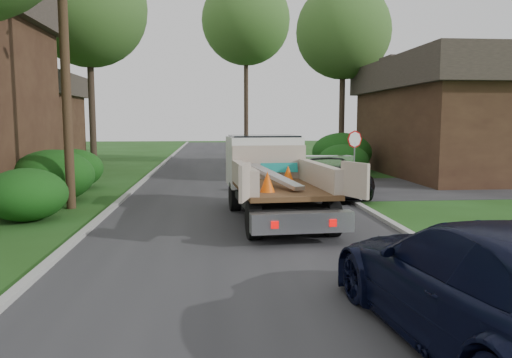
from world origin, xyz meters
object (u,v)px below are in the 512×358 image
Objects in this scene: tree_left_far at (88,8)px; black_pickup at (327,176)px; navy_suv at (488,286)px; flatbed_truck at (270,172)px; utility_pole at (65,49)px; tree_right_far at (343,32)px; house_left_far at (16,118)px; stop_sign at (354,147)px; tree_center_far at (246,21)px; house_right at (471,116)px.

tree_left_far is 2.28× the size of black_pickup.
navy_suv is at bearing -95.17° from black_pickup.
tree_left_far is 17.82m from flatbed_truck.
tree_right_far is at bearing 49.16° from utility_pole.
tree_right_far reaches higher than house_left_far.
house_left_far reaches higher than stop_sign.
navy_suv is (0.60, -36.00, -10.14)m from tree_center_far.
stop_sign is 0.33× the size of house_left_far.
house_right reaches higher than navy_suv.
tree_left_far is at bearing 137.52° from black_pickup.
navy_suv is (8.08, -10.98, -4.34)m from utility_pole.
utility_pole is 0.77× the size of house_right.
house_right is at bearing -47.49° from tree_right_far.
tree_right_far reaches higher than utility_pole.
house_left_far reaches higher than black_pickup.
house_left_far is 0.52× the size of tree_center_far.
flatbed_truck is (14.43, -18.70, -1.74)m from house_left_far.
house_right is at bearing 35.38° from black_pickup.
utility_pole is at bearing -153.99° from house_right.
house_right is 2.42× the size of black_pickup.
house_left_far is 1.15× the size of flatbed_truck.
house_right is 21.52m from tree_left_far.
utility_pole is at bearing -64.77° from house_left_far.
utility_pole is 14.31m from navy_suv.
utility_pole is 1.32× the size of house_left_far.
black_pickup is (17.10, -14.88, -2.31)m from house_left_far.
black_pickup is (-9.40, -6.88, -2.42)m from house_right.
utility_pole reaches higher than house_left_far.
tree_left_far reaches higher than house_right.
flatbed_truck is (6.41, -1.68, -3.86)m from utility_pole.
stop_sign is 0.20× the size of tree_left_far.
tree_left_far is 16.99m from black_pickup.
tree_right_far reaches higher than stop_sign.
stop_sign is 16.65m from tree_left_far.
tree_center_far is at bearing -94.21° from navy_suv.
house_right is 1.06× the size of tree_left_far.
tree_center_far reaches higher than stop_sign.
house_left_far is at bearing 163.20° from house_right.
flatbed_truck is 1.13× the size of navy_suv.
house_left_far is at bearing 123.53° from flatbed_truck.
tree_right_far is at bearing 132.51° from house_right.
tree_right_far is at bearing 11.31° from tree_left_far.
tree_center_far is (7.48, 25.02, 5.81)m from utility_pole.
utility_pole reaches higher than black_pickup.
house_right is at bearing -55.49° from tree_center_far.
navy_suv is (16.10, -28.00, -2.21)m from house_left_far.
utility_pole is 7.67m from flatbed_truck.
black_pickup is at bearing -143.81° from house_right.
house_left_far is 22.78m from black_pickup.
house_right is 0.89× the size of tree_center_far.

